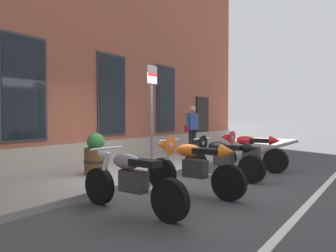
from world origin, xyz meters
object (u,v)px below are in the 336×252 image
motorcycle_grey_naked (130,181)px  motorcycle_black_sport (219,155)px  barrel_planter (96,156)px  parking_sign (152,102)px  pedestrian_blue_top (192,127)px  motorcycle_red_sport (247,149)px  motorcycle_orange_sport (189,163)px

motorcycle_grey_naked → motorcycle_black_sport: 3.17m
motorcycle_black_sport → barrel_planter: bearing=126.2°
parking_sign → barrel_planter: size_ratio=2.76×
motorcycle_black_sport → parking_sign: (-0.43, 1.60, 1.24)m
pedestrian_blue_top → parking_sign: size_ratio=0.65×
parking_sign → barrel_planter: (-1.23, 0.67, -1.25)m
motorcycle_red_sport → pedestrian_blue_top: (1.71, 2.64, 0.50)m
motorcycle_black_sport → barrel_planter: size_ratio=2.22×
motorcycle_red_sport → pedestrian_blue_top: 3.18m
motorcycle_red_sport → barrel_planter: (-3.12, 2.39, -0.03)m
pedestrian_blue_top → motorcycle_red_sport: bearing=-122.9°
motorcycle_orange_sport → parking_sign: bearing=55.1°
motorcycle_red_sport → parking_sign: parking_sign is taller
motorcycle_grey_naked → barrel_planter: barrel_planter is taller
motorcycle_red_sport → barrel_planter: barrel_planter is taller
motorcycle_grey_naked → pedestrian_blue_top: size_ratio=1.24×
motorcycle_orange_sport → motorcycle_black_sport: size_ratio=1.00×
pedestrian_blue_top → parking_sign: 3.78m
barrel_planter → motorcycle_orange_sport: bearing=-90.8°
motorcycle_red_sport → motorcycle_black_sport: bearing=175.3°
motorcycle_grey_naked → barrel_planter: 2.77m
motorcycle_black_sport → motorcycle_red_sport: bearing=-4.7°
pedestrian_blue_top → barrel_planter: (-4.82, -0.25, -0.53)m
motorcycle_grey_naked → barrel_planter: (1.51, 2.32, 0.06)m
motorcycle_black_sport → motorcycle_red_sport: (1.46, -0.12, 0.03)m
motorcycle_red_sport → motorcycle_orange_sport: bearing=-178.5°
motorcycle_red_sport → parking_sign: 2.83m
motorcycle_grey_naked → motorcycle_orange_sport: bearing=-6.2°
motorcycle_orange_sport → motorcycle_black_sport: bearing=6.9°
pedestrian_blue_top → parking_sign: (-3.60, -0.92, 0.72)m
pedestrian_blue_top → barrel_planter: bearing=-177.1°
motorcycle_black_sport → barrel_planter: barrel_planter is taller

